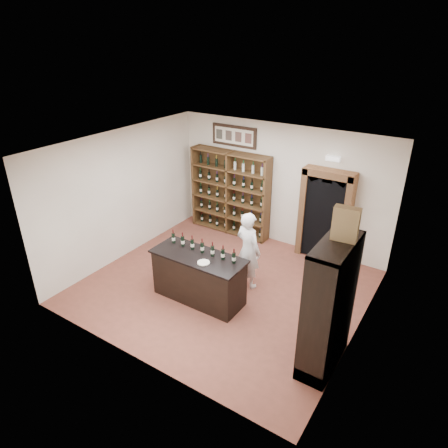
{
  "coord_description": "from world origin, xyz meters",
  "views": [
    {
      "loc": [
        3.83,
        -5.89,
        4.88
      ],
      "look_at": [
        -0.19,
        0.3,
        1.31
      ],
      "focal_mm": 32.0,
      "sensor_mm": 36.0,
      "label": 1
    }
  ],
  "objects_px": {
    "tasting_counter": "(199,277)",
    "shopkeeper": "(248,250)",
    "side_cabinet": "(328,325)",
    "wine_crate": "(346,224)",
    "wine_shelf": "(231,193)",
    "counter_bottle_0": "(173,238)"
  },
  "relations": [
    {
      "from": "wine_shelf",
      "to": "tasting_counter",
      "type": "relative_size",
      "value": 1.17
    },
    {
      "from": "tasting_counter",
      "to": "shopkeeper",
      "type": "height_order",
      "value": "shopkeeper"
    },
    {
      "from": "wine_shelf",
      "to": "wine_crate",
      "type": "height_order",
      "value": "wine_crate"
    },
    {
      "from": "side_cabinet",
      "to": "wine_crate",
      "type": "bearing_deg",
      "value": 88.36
    },
    {
      "from": "tasting_counter",
      "to": "side_cabinet",
      "type": "bearing_deg",
      "value": -6.28
    },
    {
      "from": "side_cabinet",
      "to": "shopkeeper",
      "type": "height_order",
      "value": "side_cabinet"
    },
    {
      "from": "wine_shelf",
      "to": "counter_bottle_0",
      "type": "relative_size",
      "value": 7.33
    },
    {
      "from": "wine_shelf",
      "to": "side_cabinet",
      "type": "relative_size",
      "value": 1.0
    },
    {
      "from": "tasting_counter",
      "to": "wine_crate",
      "type": "xyz_separation_m",
      "value": [
        2.73,
        -0.17,
        1.96
      ]
    },
    {
      "from": "wine_crate",
      "to": "wine_shelf",
      "type": "bearing_deg",
      "value": 136.12
    },
    {
      "from": "side_cabinet",
      "to": "wine_crate",
      "type": "xyz_separation_m",
      "value": [
        0.0,
        0.13,
        1.7
      ]
    },
    {
      "from": "tasting_counter",
      "to": "counter_bottle_0",
      "type": "height_order",
      "value": "counter_bottle_0"
    },
    {
      "from": "shopkeeper",
      "to": "wine_crate",
      "type": "height_order",
      "value": "wine_crate"
    },
    {
      "from": "tasting_counter",
      "to": "wine_shelf",
      "type": "bearing_deg",
      "value": 110.56
    },
    {
      "from": "shopkeeper",
      "to": "wine_crate",
      "type": "relative_size",
      "value": 3.29
    },
    {
      "from": "shopkeeper",
      "to": "side_cabinet",
      "type": "bearing_deg",
      "value": 163.09
    },
    {
      "from": "side_cabinet",
      "to": "shopkeeper",
      "type": "bearing_deg",
      "value": 149.91
    },
    {
      "from": "side_cabinet",
      "to": "shopkeeper",
      "type": "distance_m",
      "value": 2.5
    },
    {
      "from": "counter_bottle_0",
      "to": "shopkeeper",
      "type": "relative_size",
      "value": 0.18
    },
    {
      "from": "counter_bottle_0",
      "to": "shopkeeper",
      "type": "bearing_deg",
      "value": 32.21
    },
    {
      "from": "side_cabinet",
      "to": "wine_crate",
      "type": "relative_size",
      "value": 4.33
    },
    {
      "from": "tasting_counter",
      "to": "side_cabinet",
      "type": "distance_m",
      "value": 2.75
    }
  ]
}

